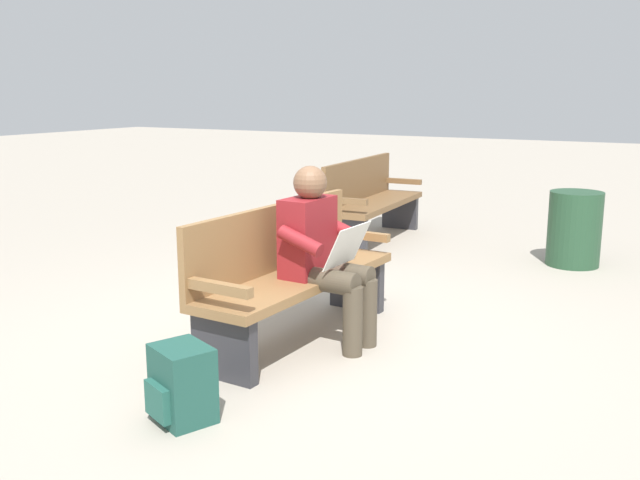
# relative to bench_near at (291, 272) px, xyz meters

# --- Properties ---
(ground_plane) EXTENTS (40.00, 40.00, 0.00)m
(ground_plane) POSITION_rel_bench_near_xyz_m (0.00, 0.07, -0.46)
(ground_plane) COLOR #A89E8E
(bench_near) EXTENTS (1.82, 0.57, 0.90)m
(bench_near) POSITION_rel_bench_near_xyz_m (0.00, 0.00, 0.00)
(bench_near) COLOR olive
(bench_near) RESTS_ON ground
(person_seated) EXTENTS (0.59, 0.59, 1.18)m
(person_seated) POSITION_rel_bench_near_xyz_m (-0.01, 0.23, 0.17)
(person_seated) COLOR maroon
(person_seated) RESTS_ON ground
(backpack) EXTENTS (0.37, 0.38, 0.40)m
(backpack) POSITION_rel_bench_near_xyz_m (1.33, 0.15, -0.26)
(backpack) COLOR #1E4C42
(backpack) RESTS_ON ground
(bench_far) EXTENTS (1.82, 0.56, 0.90)m
(bench_far) POSITION_rel_bench_near_xyz_m (-3.14, -0.85, 0.00)
(bench_far) COLOR brown
(bench_far) RESTS_ON ground
(trash_bin) EXTENTS (0.50, 0.50, 0.71)m
(trash_bin) POSITION_rel_bench_near_xyz_m (-3.03, 1.34, -0.10)
(trash_bin) COLOR #23472D
(trash_bin) RESTS_ON ground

